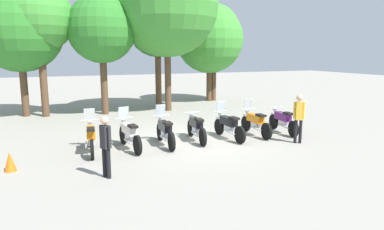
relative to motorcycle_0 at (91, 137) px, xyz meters
name	(u,v)px	position (x,y,z in m)	size (l,w,h in m)	color
ground_plane	(197,141)	(3.78, 0.01, -0.52)	(80.00, 80.00, 0.00)	gray
motorcycle_0	(91,137)	(0.00, 0.00, 0.00)	(0.62, 2.19, 1.37)	black
motorcycle_1	(129,134)	(1.25, -0.07, 0.00)	(0.62, 2.19, 1.37)	black
motorcycle_2	(165,131)	(2.52, -0.06, 0.00)	(0.62, 2.19, 1.37)	black
motorcycle_3	(196,127)	(3.78, 0.11, -0.01)	(0.64, 2.19, 0.99)	black
motorcycle_4	(228,125)	(5.04, -0.07, 0.00)	(0.62, 2.19, 1.37)	black
motorcycle_5	(255,122)	(6.30, 0.06, 0.00)	(0.62, 2.19, 1.37)	black
motorcycle_6	(283,121)	(7.56, -0.02, -0.01)	(0.65, 2.19, 0.99)	black
person_0	(299,115)	(7.05, -1.61, 0.53)	(0.38, 0.32, 1.76)	black
person_1	(106,142)	(0.12, -2.59, 0.43)	(0.29, 0.39, 1.64)	black
tree_0	(19,29)	(-2.38, 8.06, 3.86)	(4.28, 4.28, 6.53)	brown
tree_1	(39,18)	(-1.44, 7.60, 4.36)	(3.36, 3.36, 6.60)	brown
tree_2	(102,29)	(1.49, 7.18, 3.89)	(3.51, 3.51, 6.19)	brown
tree_3	(167,5)	(4.97, 7.00, 5.22)	(5.57, 5.57, 8.54)	brown
tree_4	(157,27)	(4.86, 8.49, 4.17)	(3.51, 3.51, 6.48)	brown
tree_5	(209,39)	(8.80, 9.77, 3.58)	(4.46, 4.46, 6.34)	brown
tree_6	(214,30)	(9.17, 9.86, 4.20)	(3.34, 3.34, 6.43)	brown
traffic_cone	(10,162)	(-2.28, -1.08, -0.24)	(0.32, 0.32, 0.55)	orange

